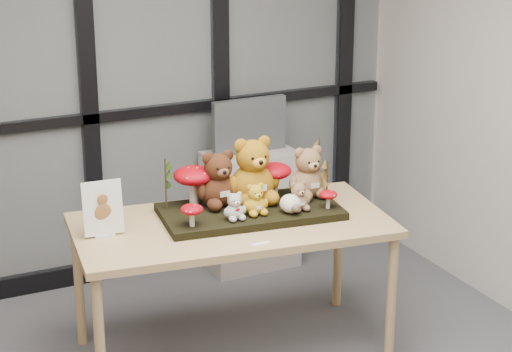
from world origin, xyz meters
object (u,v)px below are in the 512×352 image
display_table (232,234)px  plush_cream_hedgehog (290,203)px  bear_tan_back (308,169)px  sign_holder (103,211)px  bear_beige_small (298,194)px  mushroom_front_left (192,214)px  monitor (249,126)px  mushroom_back_right (274,178)px  cabinet (251,210)px  mushroom_back_left (194,184)px  bear_brown_medium (218,176)px  diorama_tray (250,212)px  mushroom_front_right (328,198)px  bear_pooh_yellow (252,167)px  bear_white_bow (234,204)px  bear_small_yellow (255,197)px

display_table → plush_cream_hedgehog: size_ratio=15.70×
bear_tan_back → sign_holder: (-1.12, 0.02, -0.06)m
bear_beige_small → mushroom_front_left: size_ratio=1.36×
monitor → plush_cream_hedgehog: bearing=-104.8°
mushroom_back_right → cabinet: bearing=73.0°
bear_tan_back → mushroom_back_right: size_ratio=1.51×
display_table → mushroom_back_left: size_ratio=7.29×
sign_holder → bear_brown_medium: bearing=7.9°
diorama_tray → mushroom_front_right: 0.41m
bear_tan_back → mushroom_front_left: bear_tan_back is taller
mushroom_front_left → bear_pooh_yellow: bearing=23.9°
bear_brown_medium → mushroom_back_left: bearing=159.8°
mushroom_back_left → bear_beige_small: bearing=-33.2°
bear_pooh_yellow → bear_white_bow: 0.29m
diorama_tray → bear_brown_medium: 0.25m
bear_white_bow → mushroom_back_left: size_ratio=0.68×
display_table → sign_holder: sign_holder is taller
display_table → sign_holder: bearing=178.3°
plush_cream_hedgehog → monitor: monitor is taller
monitor → bear_tan_back: bearing=-95.9°
sign_holder → monitor: bearing=40.0°
bear_white_bow → cabinet: bear_white_bow is taller
display_table → mushroom_front_left: (-0.24, -0.06, 0.17)m
mushroom_back_right → bear_tan_back: bearing=-25.4°
diorama_tray → cabinet: (0.45, 0.95, -0.39)m
bear_small_yellow → bear_beige_small: bearing=-3.1°
bear_tan_back → mushroom_back_left: (-0.60, 0.14, -0.04)m
mushroom_back_right → bear_brown_medium: bearing=179.9°
bear_white_bow → plush_cream_hedgehog: 0.30m
bear_tan_back → bear_small_yellow: bearing=-154.5°
mushroom_front_left → monitor: monitor is taller
sign_holder → monitor: 1.53m
bear_white_bow → sign_holder: size_ratio=0.56×
monitor → bear_small_yellow: bearing=-113.7°
mushroom_front_left → cabinet: bearing=52.3°
diorama_tray → bear_brown_medium: (-0.13, 0.11, 0.18)m
bear_white_bow → mushroom_back_left: bearing=118.2°
bear_small_yellow → bear_white_bow: 0.13m
bear_pooh_yellow → monitor: bear_pooh_yellow is taller
bear_small_yellow → mushroom_front_left: bearing=-170.3°
display_table → bear_white_bow: (-0.01, -0.07, 0.18)m
bear_white_bow → monitor: size_ratio=0.33×
bear_small_yellow → sign_holder: 0.77m
bear_small_yellow → sign_holder: sign_holder is taller
mushroom_front_right → sign_holder: sign_holder is taller
bear_pooh_yellow → mushroom_back_left: (-0.30, 0.09, -0.08)m
mushroom_back_left → cabinet: size_ratio=0.30×
bear_tan_back → bear_white_bow: (-0.50, -0.14, -0.07)m
bear_brown_medium → monitor: bear_brown_medium is taller
display_table → cabinet: (0.58, 1.00, -0.30)m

